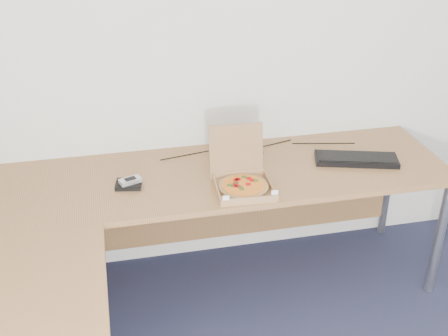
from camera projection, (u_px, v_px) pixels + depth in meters
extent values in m
cube|color=olive|center=(209.00, 176.00, 2.95)|extent=(2.50, 0.70, 0.03)
cylinder|color=gray|center=(388.00, 185.00, 3.61)|extent=(0.05, 0.05, 0.70)
cube|color=#A5764A|center=(243.00, 190.00, 2.79)|extent=(0.27, 0.27, 0.01)
cube|color=#A5764A|center=(236.00, 151.00, 2.86)|extent=(0.27, 0.05, 0.27)
cylinder|color=#B1854C|center=(243.00, 187.00, 2.78)|extent=(0.24, 0.24, 0.02)
cylinder|color=red|center=(243.00, 185.00, 2.78)|extent=(0.21, 0.21, 0.00)
cylinder|color=white|center=(237.00, 153.00, 3.04)|extent=(0.06, 0.06, 0.11)
cube|color=black|center=(356.00, 159.00, 3.06)|extent=(0.46, 0.27, 0.03)
cube|color=black|center=(129.00, 184.00, 2.82)|extent=(0.14, 0.12, 0.02)
cube|color=#B2B5BA|center=(130.00, 181.00, 2.82)|extent=(0.12, 0.09, 0.02)
ellipsoid|color=black|center=(256.00, 147.00, 3.14)|extent=(0.08, 0.08, 0.07)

